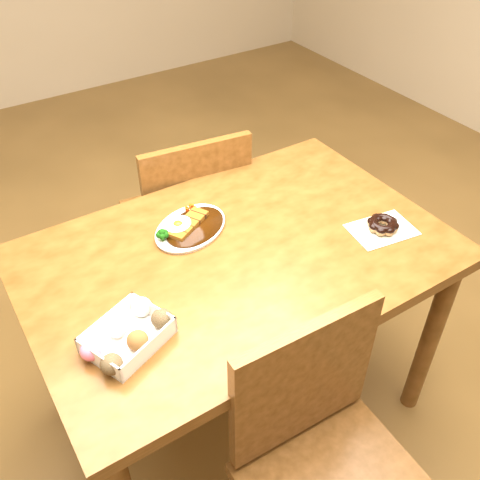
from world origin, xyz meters
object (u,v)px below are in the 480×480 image
katsu_curry_plate (189,227)px  pon_de_ring (383,225)px  chair_near (328,465)px  donut_box (128,335)px  chair_far (189,218)px  table (239,276)px

katsu_curry_plate → pon_de_ring: (0.49, -0.31, 0.01)m
chair_near → pon_de_ring: chair_near is taller
chair_near → donut_box: (-0.32, 0.40, 0.30)m
chair_near → katsu_curry_plate: chair_near is taller
katsu_curry_plate → chair_far: bearing=63.8°
katsu_curry_plate → pon_de_ring: 0.58m
donut_box → katsu_curry_plate: bearing=42.7°
chair_far → pon_de_ring: bearing=121.1°
katsu_curry_plate → chair_near: bearing=-90.7°
donut_box → chair_near: bearing=-51.4°
katsu_curry_plate → donut_box: (-0.33, -0.30, 0.01)m
chair_near → pon_de_ring: size_ratio=4.17×
donut_box → pon_de_ring: 0.81m
chair_near → donut_box: chair_near is taller
table → chair_far: size_ratio=1.38×
table → chair_near: chair_near is taller
table → katsu_curry_plate: bearing=114.1°
katsu_curry_plate → donut_box: donut_box is taller
chair_far → chair_near: 1.09m
chair_near → katsu_curry_plate: size_ratio=2.92×
chair_far → table: bearing=85.5°
katsu_curry_plate → donut_box: size_ratio=1.30×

